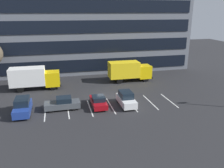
# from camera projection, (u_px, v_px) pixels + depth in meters

# --- Properties ---
(ground_plane) EXTENTS (120.00, 120.00, 0.00)m
(ground_plane) POSITION_uv_depth(u_px,v_px,m) (105.00, 96.00, 34.23)
(ground_plane) COLOR #262628
(office_building) EXTENTS (41.34, 11.61, 21.60)m
(office_building) POSITION_uv_depth(u_px,v_px,m) (87.00, 17.00, 47.60)
(office_building) COLOR slate
(office_building) RESTS_ON ground_plane
(lot_markings) EXTENTS (16.94, 5.40, 0.01)m
(lot_markings) POSITION_uv_depth(u_px,v_px,m) (111.00, 106.00, 30.77)
(lot_markings) COLOR silver
(lot_markings) RESTS_ON ground_plane
(box_truck_yellow_all) EXTENTS (7.62, 2.52, 3.53)m
(box_truck_yellow_all) POSITION_uv_depth(u_px,v_px,m) (129.00, 70.00, 40.94)
(box_truck_yellow_all) COLOR yellow
(box_truck_yellow_all) RESTS_ON ground_plane
(box_truck_yellow) EXTENTS (7.70, 2.55, 3.57)m
(box_truck_yellow) POSITION_uv_depth(u_px,v_px,m) (34.00, 77.00, 36.61)
(box_truck_yellow) COLOR yellow
(box_truck_yellow) RESTS_ON ground_plane
(suv_navy) EXTENTS (1.86, 4.39, 1.99)m
(suv_navy) POSITION_uv_depth(u_px,v_px,m) (23.00, 107.00, 28.13)
(suv_navy) COLOR navy
(suv_navy) RESTS_ON ground_plane
(sedan_maroon) EXTENTS (1.75, 4.19, 1.50)m
(sedan_maroon) POSITION_uv_depth(u_px,v_px,m) (98.00, 101.00, 30.36)
(sedan_maroon) COLOR maroon
(sedan_maroon) RESTS_ON ground_plane
(suv_white) EXTENTS (1.77, 4.17, 1.89)m
(suv_white) POSITION_uv_depth(u_px,v_px,m) (126.00, 99.00, 30.65)
(suv_white) COLOR white
(suv_white) RESTS_ON ground_plane
(sedan_charcoal) EXTENTS (4.44, 1.86, 1.59)m
(sedan_charcoal) POSITION_uv_depth(u_px,v_px,m) (63.00, 104.00, 29.57)
(sedan_charcoal) COLOR #474C51
(sedan_charcoal) RESTS_ON ground_plane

